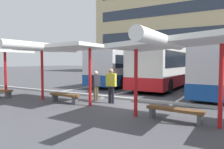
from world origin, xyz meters
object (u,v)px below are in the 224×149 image
(coach_bus_0, at_px, (127,67))
(waiting_passenger_1, at_px, (111,83))
(waiting_shelter_2, at_px, (173,44))
(bench_3, at_px, (175,111))
(coach_bus_1, at_px, (167,66))
(bench_2, at_px, (65,96))
(waiting_passenger_3, at_px, (96,84))
(bench_1, at_px, (0,92))
(waiting_shelter_1, at_px, (60,49))

(coach_bus_0, xyz_separation_m, waiting_passenger_1, (3.51, -8.87, -0.59))
(waiting_shelter_2, relative_size, bench_3, 2.30)
(coach_bus_1, relative_size, bench_2, 5.75)
(coach_bus_1, relative_size, bench_3, 5.01)
(bench_2, bearing_deg, coach_bus_0, 97.81)
(bench_2, relative_size, waiting_shelter_2, 0.38)
(coach_bus_0, relative_size, bench_3, 5.24)
(waiting_passenger_1, distance_m, waiting_passenger_3, 1.04)
(waiting_shelter_2, bearing_deg, bench_1, 178.37)
(waiting_shelter_2, height_order, bench_3, waiting_shelter_2)
(coach_bus_1, bearing_deg, waiting_shelter_1, -105.44)
(waiting_shelter_2, xyz_separation_m, waiting_passenger_1, (-3.55, 2.00, -1.64))
(waiting_shelter_1, xyz_separation_m, bench_2, (-0.00, 0.27, -2.38))
(coach_bus_1, xyz_separation_m, bench_2, (-2.60, -9.14, -1.38))
(coach_bus_0, xyz_separation_m, coach_bus_1, (3.96, -0.76, 0.12))
(coach_bus_0, height_order, bench_1, coach_bus_0)
(bench_3, bearing_deg, bench_2, 174.46)
(coach_bus_1, distance_m, bench_3, 10.27)
(coach_bus_0, bearing_deg, waiting_shelter_1, -82.40)
(waiting_shelter_2, relative_size, waiting_passenger_1, 2.68)
(waiting_passenger_1, relative_size, waiting_passenger_3, 1.08)
(coach_bus_0, height_order, bench_2, coach_bus_0)
(coach_bus_1, distance_m, waiting_shelter_2, 10.61)
(waiting_passenger_1, bearing_deg, waiting_passenger_3, 172.48)
(coach_bus_0, height_order, waiting_passenger_1, coach_bus_0)
(coach_bus_1, xyz_separation_m, waiting_shelter_1, (-2.60, -9.41, 1.00))
(coach_bus_1, relative_size, waiting_shelter_1, 2.13)
(bench_3, distance_m, waiting_passenger_3, 4.92)
(coach_bus_0, distance_m, waiting_passenger_3, 9.11)
(bench_3, bearing_deg, waiting_passenger_3, 159.36)
(coach_bus_0, xyz_separation_m, waiting_shelter_1, (1.36, -10.18, 1.12))
(coach_bus_0, relative_size, waiting_passenger_1, 6.12)
(coach_bus_1, relative_size, waiting_passenger_1, 5.85)
(bench_1, height_order, bench_2, same)
(bench_2, xyz_separation_m, waiting_shelter_2, (5.70, -0.97, 2.31))
(bench_1, bearing_deg, waiting_passenger_1, 14.66)
(bench_2, xyz_separation_m, waiting_passenger_3, (1.13, 1.17, 0.58))
(waiting_shelter_2, relative_size, waiting_passenger_3, 2.91)
(coach_bus_1, height_order, bench_1, coach_bus_1)
(coach_bus_0, height_order, waiting_shelter_2, coach_bus_0)
(waiting_shelter_1, bearing_deg, waiting_passenger_1, 31.32)
(coach_bus_1, height_order, bench_3, coach_bus_1)
(coach_bus_1, height_order, waiting_passenger_3, coach_bus_1)
(waiting_shelter_1, bearing_deg, waiting_shelter_2, -6.92)
(waiting_shelter_1, bearing_deg, coach_bus_0, 97.60)
(bench_2, distance_m, waiting_passenger_3, 1.72)
(bench_3, bearing_deg, waiting_shelter_1, 177.20)
(bench_1, xyz_separation_m, waiting_passenger_1, (6.55, 1.71, 0.68))
(bench_2, relative_size, bench_3, 0.87)
(coach_bus_0, relative_size, waiting_shelter_2, 2.28)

